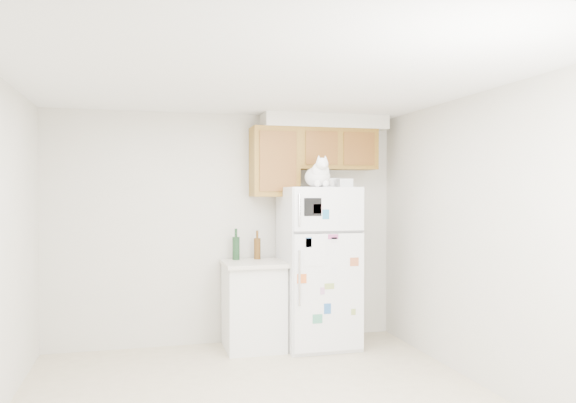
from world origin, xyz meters
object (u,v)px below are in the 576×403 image
object	(u,v)px
base_counter	(254,305)
cat	(319,175)
bottle_amber	(257,245)
storage_box_front	(345,183)
bottle_green	(236,244)
refrigerator	(318,267)
storage_box_back	(330,183)

from	to	relation	value
base_counter	cat	xyz separation A→B (m)	(0.63, -0.28, 1.36)
bottle_amber	storage_box_front	bearing A→B (deg)	-22.29
cat	bottle_amber	xyz separation A→B (m)	(-0.55, 0.47, -0.75)
storage_box_front	bottle_green	bearing A→B (deg)	160.87
refrigerator	cat	bearing A→B (deg)	-107.09
cat	base_counter	bearing A→B (deg)	155.61
storage_box_front	base_counter	bearing A→B (deg)	168.47
cat	bottle_green	bearing A→B (deg)	149.10
refrigerator	storage_box_front	size ratio (longest dim) A/B	11.33
cat	bottle_green	world-z (taller)	cat
cat	storage_box_back	world-z (taller)	cat
storage_box_back	bottle_green	size ratio (longest dim) A/B	0.53
base_counter	storage_box_front	size ratio (longest dim) A/B	6.13
bottle_green	storage_box_front	bearing A→B (deg)	-17.76
refrigerator	base_counter	distance (m)	0.79
refrigerator	storage_box_front	bearing A→B (deg)	-20.31
base_counter	refrigerator	bearing A→B (deg)	-6.10
cat	storage_box_front	xyz separation A→B (m)	(0.33, 0.11, -0.08)
base_counter	storage_box_back	distance (m)	1.55
storage_box_front	refrigerator	bearing A→B (deg)	158.32
bottle_green	cat	bearing A→B (deg)	-30.90
base_counter	storage_box_back	size ratio (longest dim) A/B	5.11
cat	bottle_amber	size ratio (longest dim) A/B	1.47
base_counter	storage_box_back	bearing A→B (deg)	2.88
refrigerator	storage_box_back	distance (m)	0.92
refrigerator	bottle_green	distance (m)	0.92
refrigerator	storage_box_back	xyz separation A→B (m)	(0.17, 0.12, 0.90)
storage_box_back	bottle_amber	bearing A→B (deg)	-179.64
refrigerator	bottle_amber	size ratio (longest dim) A/B	5.45
refrigerator	cat	size ratio (longest dim) A/B	3.70
cat	storage_box_back	distance (m)	0.41
bottle_amber	cat	bearing A→B (deg)	-40.70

